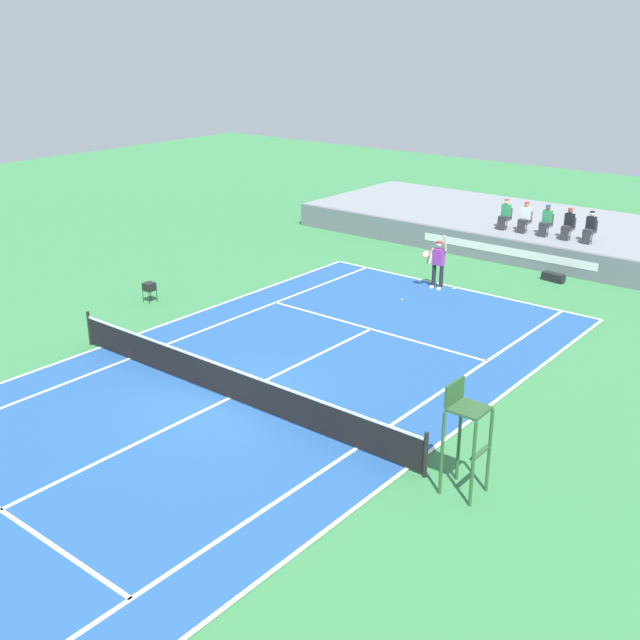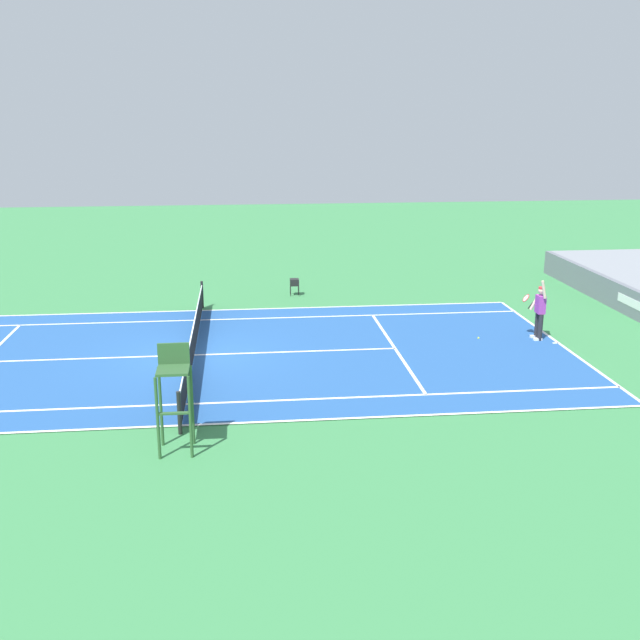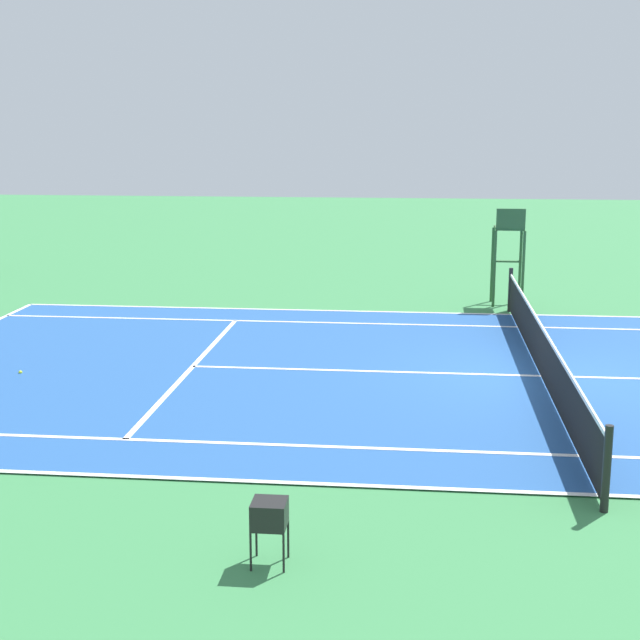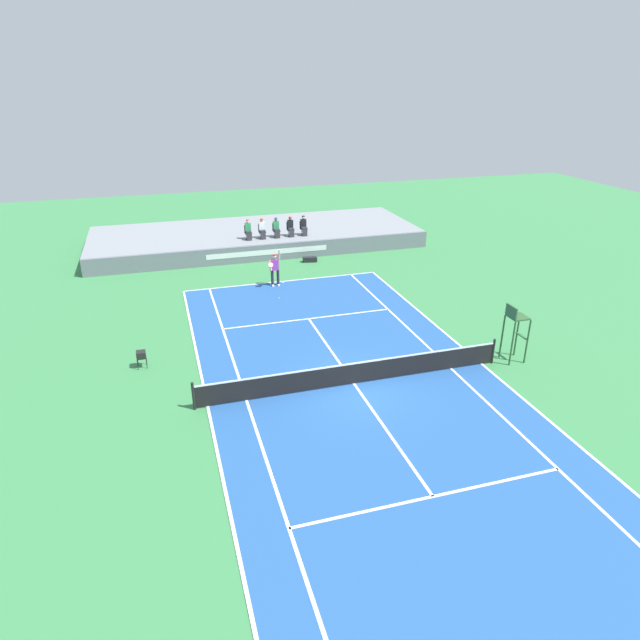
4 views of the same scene
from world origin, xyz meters
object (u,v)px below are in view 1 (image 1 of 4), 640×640
umpire_chair (465,425)px  spectator_seated_3 (568,224)px  spectator_seated_0 (505,215)px  tennis_ball (402,300)px  spectator_seated_4 (590,228)px  equipment_bag (553,277)px  spectator_seated_2 (546,221)px  tennis_player (438,263)px  ball_hopper (149,286)px  spectator_seated_1 (525,218)px

umpire_chair → spectator_seated_3: bearing=105.8°
spectator_seated_0 → tennis_ball: bearing=-89.2°
spectator_seated_4 → umpire_chair: (4.03, -17.45, -0.11)m
spectator_seated_4 → equipment_bag: bearing=-96.7°
spectator_seated_4 → equipment_bag: (-0.29, -2.49, -1.51)m
spectator_seated_0 → spectator_seated_3: (2.78, 0.00, 0.00)m
spectator_seated_2 → tennis_player: bearing=-103.6°
umpire_chair → ball_hopper: size_ratio=3.49×
spectator_seated_1 → spectator_seated_2: (0.94, 0.00, 0.00)m
ball_hopper → spectator_seated_4: bearing=52.8°
spectator_seated_3 → umpire_chair: (4.92, -17.45, -0.11)m
spectator_seated_2 → equipment_bag: 3.29m
tennis_ball → umpire_chair: 12.19m
spectator_seated_2 → spectator_seated_4: size_ratio=1.00×
ball_hopper → umpire_chair: bearing=-14.4°
spectator_seated_0 → equipment_bag: bearing=-36.4°
tennis_player → umpire_chair: (7.33, -11.37, 0.56)m
spectator_seated_1 → equipment_bag: (2.47, -2.49, -1.51)m
spectator_seated_1 → tennis_player: bearing=-95.0°
spectator_seated_2 → ball_hopper: bearing=-122.1°
spectator_seated_1 → equipment_bag: size_ratio=1.34×
umpire_chair → equipment_bag: (-4.33, 14.96, -1.40)m
spectator_seated_0 → spectator_seated_4: same height
spectator_seated_2 → tennis_player: spectator_seated_2 is taller
spectator_seated_3 → tennis_player: spectator_seated_3 is taller
equipment_bag → ball_hopper: 15.14m
spectator_seated_1 → spectator_seated_3: (1.88, 0.00, 0.00)m
tennis_player → equipment_bag: (3.01, 3.59, -0.83)m
spectator_seated_3 → spectator_seated_4: 0.89m
spectator_seated_0 → ball_hopper: spectator_seated_0 is taller
spectator_seated_1 → ball_hopper: (-7.67, -13.73, -1.10)m
spectator_seated_2 → spectator_seated_0: bearing=180.0°
spectator_seated_3 → spectator_seated_4: size_ratio=1.00×
spectator_seated_2 → spectator_seated_3: 0.94m
spectator_seated_2 → tennis_player: (-1.47, -6.08, -0.67)m
umpire_chair → equipment_bag: size_ratio=2.59×
tennis_player → umpire_chair: umpire_chair is taller
spectator_seated_2 → umpire_chair: bearing=-71.4°
spectator_seated_1 → equipment_bag: 3.82m
spectator_seated_4 → tennis_ball: (-3.55, -8.03, -1.63)m
spectator_seated_0 → ball_hopper: bearing=-116.2°
spectator_seated_0 → spectator_seated_4: size_ratio=1.00×
spectator_seated_0 → spectator_seated_1: 0.90m
tennis_player → ball_hopper: size_ratio=2.98×
ball_hopper → tennis_player: bearing=47.0°
spectator_seated_3 → ball_hopper: spectator_seated_3 is taller
umpire_chair → tennis_ball: bearing=128.8°
spectator_seated_0 → spectator_seated_2: same height
spectator_seated_0 → spectator_seated_3: bearing=0.0°
spectator_seated_3 → tennis_player: size_ratio=0.61×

